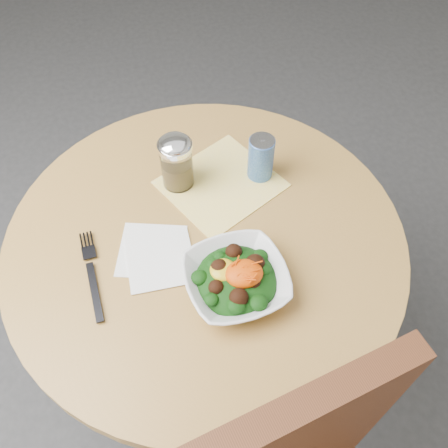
# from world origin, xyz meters

# --- Properties ---
(ground) EXTENTS (6.00, 6.00, 0.00)m
(ground) POSITION_xyz_m (0.00, 0.00, 0.00)
(ground) COLOR #2E2E30
(ground) RESTS_ON ground
(table) EXTENTS (0.90, 0.90, 0.75)m
(table) POSITION_xyz_m (0.00, 0.00, 0.55)
(table) COLOR black
(table) RESTS_ON ground
(cloth_napkin) EXTENTS (0.33, 0.32, 0.00)m
(cloth_napkin) POSITION_xyz_m (0.07, 0.14, 0.75)
(cloth_napkin) COLOR yellow
(cloth_napkin) RESTS_ON table
(paper_napkins) EXTENTS (0.17, 0.19, 0.00)m
(paper_napkins) POSITION_xyz_m (-0.11, -0.03, 0.75)
(paper_napkins) COLOR white
(paper_napkins) RESTS_ON table
(salad_bowl) EXTENTS (0.23, 0.23, 0.08)m
(salad_bowl) POSITION_xyz_m (0.04, -0.14, 0.78)
(salad_bowl) COLOR silver
(salad_bowl) RESTS_ON table
(fork) EXTENTS (0.04, 0.23, 0.00)m
(fork) POSITION_xyz_m (-0.25, -0.05, 0.76)
(fork) COLOR black
(fork) RESTS_ON table
(spice_shaker) EXTENTS (0.08, 0.08, 0.14)m
(spice_shaker) POSITION_xyz_m (-0.03, 0.17, 0.82)
(spice_shaker) COLOR silver
(spice_shaker) RESTS_ON table
(beverage_can) EXTENTS (0.06, 0.06, 0.12)m
(beverage_can) POSITION_xyz_m (0.16, 0.16, 0.81)
(beverage_can) COLOR navy
(beverage_can) RESTS_ON table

